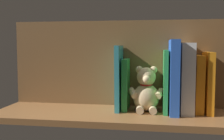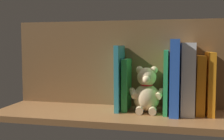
# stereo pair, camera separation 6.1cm
# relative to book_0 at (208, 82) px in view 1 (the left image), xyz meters

# --- Properties ---
(ground_plane) EXTENTS (0.86, 0.29, 0.02)m
(ground_plane) POSITION_rel_book_0_xyz_m (0.34, 0.04, -0.12)
(ground_plane) COLOR brown
(shelf_back_panel) EXTENTS (0.86, 0.02, 0.34)m
(shelf_back_panel) POSITION_rel_book_0_xyz_m (0.34, -0.08, 0.06)
(shelf_back_panel) COLOR brown
(shelf_back_panel) RESTS_ON ground_plane
(book_0) EXTENTS (0.02, 0.14, 0.22)m
(book_0) POSITION_rel_book_0_xyz_m (0.00, 0.00, 0.00)
(book_0) COLOR orange
(book_0) RESTS_ON ground_plane
(book_1) EXTENTS (0.03, 0.12, 0.21)m
(book_1) POSITION_rel_book_0_xyz_m (0.03, -0.01, -0.01)
(book_1) COLOR orange
(book_1) RESTS_ON ground_plane
(dictionary_thick_white) EXTENTS (0.05, 0.15, 0.25)m
(dictionary_thick_white) POSITION_rel_book_0_xyz_m (0.08, 0.01, 0.02)
(dictionary_thick_white) COLOR white
(dictionary_thick_white) RESTS_ON ground_plane
(book_2) EXTENTS (0.03, 0.17, 0.26)m
(book_2) POSITION_rel_book_0_xyz_m (0.12, 0.02, 0.02)
(book_2) COLOR blue
(book_2) RESTS_ON ground_plane
(book_3) EXTENTS (0.01, 0.15, 0.23)m
(book_3) POSITION_rel_book_0_xyz_m (0.15, 0.01, 0.00)
(book_3) COLOR green
(book_3) RESTS_ON ground_plane
(teddy_bear) EXTENTS (0.14, 0.11, 0.17)m
(teddy_bear) POSITION_rel_book_0_xyz_m (0.22, 0.01, -0.04)
(teddy_bear) COLOR #D1B284
(teddy_bear) RESTS_ON ground_plane
(book_4) EXTENTS (0.02, 0.12, 0.19)m
(book_4) POSITION_rel_book_0_xyz_m (0.30, -0.01, -0.01)
(book_4) COLOR green
(book_4) RESTS_ON ground_plane
(book_5) EXTENTS (0.02, 0.14, 0.24)m
(book_5) POSITION_rel_book_0_xyz_m (0.32, 0.00, 0.01)
(book_5) COLOR teal
(book_5) RESTS_ON ground_plane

